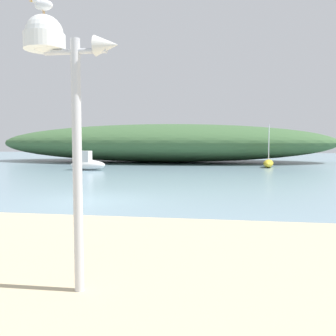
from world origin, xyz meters
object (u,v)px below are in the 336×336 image
at_px(seagull_on_radar, 42,4).
at_px(sailboat_inner_mooring, 268,163).
at_px(mast_structure, 57,65).
at_px(motorboat_by_sandbar, 87,163).

relative_size(seagull_on_radar, sailboat_inner_mooring, 0.09).
bearing_deg(mast_structure, sailboat_inner_mooring, 78.19).
bearing_deg(sailboat_inner_mooring, seagull_on_radar, -102.16).
distance_m(seagull_on_radar, motorboat_by_sandbar, 23.48).
relative_size(mast_structure, sailboat_inner_mooring, 0.99).
xyz_separation_m(seagull_on_radar, motorboat_by_sandbar, (-8.09, 21.79, -3.31)).
height_order(mast_structure, motorboat_by_sandbar, mast_structure).
bearing_deg(seagull_on_radar, motorboat_by_sandbar, 110.38).
distance_m(seagull_on_radar, sailboat_inner_mooring, 27.80).
bearing_deg(motorboat_by_sandbar, mast_structure, -69.22).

